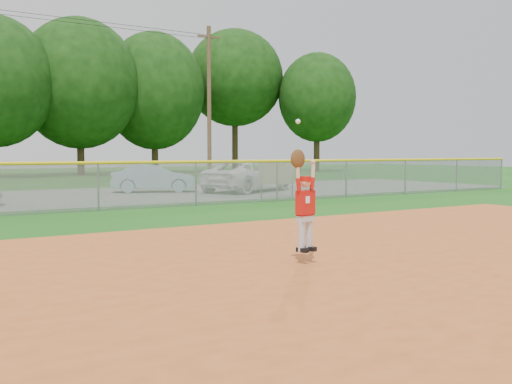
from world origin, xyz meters
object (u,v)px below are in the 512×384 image
at_px(car_blue, 154,178).
at_px(sponsor_sign, 277,173).
at_px(car_white_b, 249,176).
at_px(ballplayer, 304,201).

xyz_separation_m(car_blue, sponsor_sign, (2.95, -5.55, 0.33)).
bearing_deg(car_blue, sponsor_sign, -130.24).
xyz_separation_m(car_white_b, sponsor_sign, (-0.89, -3.65, 0.26)).
relative_size(car_white_b, sponsor_sign, 2.97).
bearing_deg(car_white_b, car_blue, 38.17).
bearing_deg(car_white_b, sponsor_sign, 140.88).
distance_m(car_blue, car_white_b, 4.29).
height_order(car_blue, sponsor_sign, sponsor_sign).
bearing_deg(ballplayer, car_white_b, 61.93).
relative_size(car_white_b, ballplayer, 2.36).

